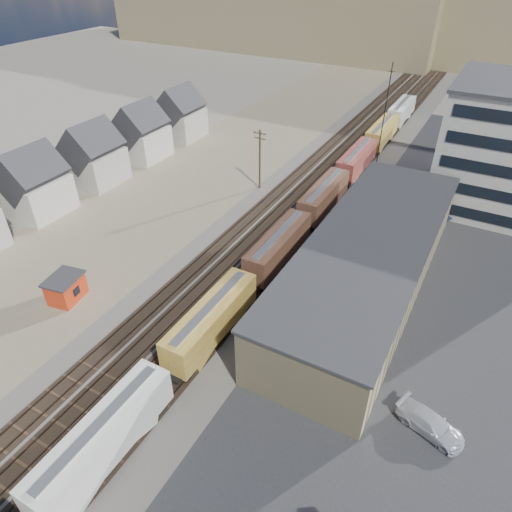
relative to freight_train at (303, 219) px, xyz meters
The scene contains 14 objects.
ground 32.14m from the freight_train, 96.82° to the right, with size 300.00×300.00×0.00m, color #6B6356.
ballast_bed 18.81m from the freight_train, 101.79° to the left, with size 18.00×200.00×0.06m, color #4C4742.
dirt_yard 25.33m from the freight_train, 160.96° to the left, with size 24.00×180.00×0.03m, color #70614D.
asphalt_lot 18.69m from the freight_train, 10.01° to the left, with size 26.00×120.00×0.04m, color #232326.
rail_tracks 18.92m from the freight_train, 103.43° to the left, with size 11.40×200.00×0.24m.
freight_train is the anchor object (origin of this frame).
warehouse 13.11m from the freight_train, 31.26° to the right, with size 12.40×40.40×7.25m.
utility_pole_north 16.18m from the freight_train, 140.30° to the left, with size 2.20×0.32×10.00m.
radio_mast 29.00m from the freight_train, 85.54° to the left, with size 1.20×0.16×18.00m.
townhouse_row 38.44m from the freight_train, 169.82° to the right, with size 8.15×68.16×10.47m.
hills_north 136.65m from the freight_train, 91.53° to the left, with size 265.00×80.00×32.00m.
maintenance_shed 31.37m from the freight_train, 125.81° to the right, with size 3.93×4.71×3.09m.
parked_car_silver 31.86m from the freight_train, 46.07° to the right, with size 2.40×5.90×1.71m, color #B2B4BB.
parked_car_blue 22.66m from the freight_train, 45.07° to the left, with size 2.38×5.17×1.44m, color navy.
Camera 1 is at (24.11, -18.60, 34.81)m, focal length 32.00 mm.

